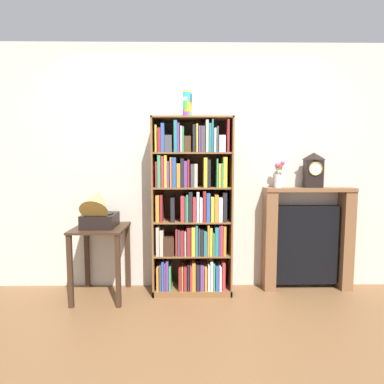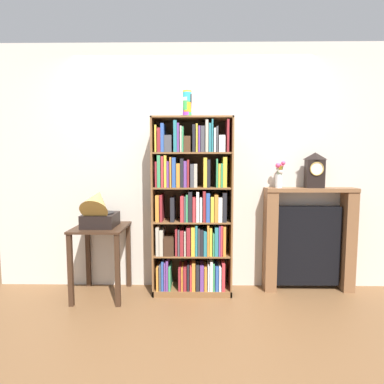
{
  "view_description": "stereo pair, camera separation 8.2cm",
  "coord_description": "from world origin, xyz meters",
  "px_view_note": "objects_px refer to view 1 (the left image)",
  "views": [
    {
      "loc": [
        -0.04,
        -3.07,
        1.38
      ],
      "look_at": [
        -0.0,
        0.14,
        1.07
      ],
      "focal_mm": 29.05,
      "sensor_mm": 36.0,
      "label": 1
    },
    {
      "loc": [
        0.04,
        -3.07,
        1.38
      ],
      "look_at": [
        -0.0,
        0.14,
        1.07
      ],
      "focal_mm": 29.05,
      "sensor_mm": 36.0,
      "label": 2
    }
  ],
  "objects_px": {
    "bookshelf": "(192,212)",
    "mantel_clock": "(313,170)",
    "gramophone": "(98,210)",
    "flower_vase": "(279,175)",
    "fireplace_mantel": "(307,239)",
    "cup_stack": "(187,104)",
    "side_table_left": "(101,244)"
  },
  "relations": [
    {
      "from": "side_table_left",
      "to": "gramophone",
      "type": "height_order",
      "value": "gramophone"
    },
    {
      "from": "cup_stack",
      "to": "flower_vase",
      "type": "relative_size",
      "value": 0.93
    },
    {
      "from": "gramophone",
      "to": "flower_vase",
      "type": "xyz_separation_m",
      "value": [
        1.85,
        0.23,
        0.34
      ]
    },
    {
      "from": "bookshelf",
      "to": "side_table_left",
      "type": "distance_m",
      "value": 0.99
    },
    {
      "from": "bookshelf",
      "to": "cup_stack",
      "type": "relative_size",
      "value": 7.0
    },
    {
      "from": "fireplace_mantel",
      "to": "cup_stack",
      "type": "bearing_deg",
      "value": -175.18
    },
    {
      "from": "flower_vase",
      "to": "bookshelf",
      "type": "bearing_deg",
      "value": -175.51
    },
    {
      "from": "fireplace_mantel",
      "to": "bookshelf",
      "type": "bearing_deg",
      "value": -175.82
    },
    {
      "from": "side_table_left",
      "to": "flower_vase",
      "type": "height_order",
      "value": "flower_vase"
    },
    {
      "from": "fireplace_mantel",
      "to": "mantel_clock",
      "type": "bearing_deg",
      "value": -28.21
    },
    {
      "from": "bookshelf",
      "to": "mantel_clock",
      "type": "distance_m",
      "value": 1.36
    },
    {
      "from": "gramophone",
      "to": "mantel_clock",
      "type": "height_order",
      "value": "mantel_clock"
    },
    {
      "from": "fireplace_mantel",
      "to": "side_table_left",
      "type": "bearing_deg",
      "value": -174.98
    },
    {
      "from": "side_table_left",
      "to": "flower_vase",
      "type": "bearing_deg",
      "value": 5.33
    },
    {
      "from": "bookshelf",
      "to": "mantel_clock",
      "type": "bearing_deg",
      "value": 3.26
    },
    {
      "from": "cup_stack",
      "to": "gramophone",
      "type": "xyz_separation_m",
      "value": [
        -0.88,
        -0.14,
        -1.05
      ]
    },
    {
      "from": "cup_stack",
      "to": "flower_vase",
      "type": "height_order",
      "value": "cup_stack"
    },
    {
      "from": "bookshelf",
      "to": "gramophone",
      "type": "relative_size",
      "value": 3.97
    },
    {
      "from": "gramophone",
      "to": "flower_vase",
      "type": "height_order",
      "value": "flower_vase"
    },
    {
      "from": "gramophone",
      "to": "mantel_clock",
      "type": "distance_m",
      "value": 2.26
    },
    {
      "from": "cup_stack",
      "to": "gramophone",
      "type": "height_order",
      "value": "cup_stack"
    },
    {
      "from": "side_table_left",
      "to": "fireplace_mantel",
      "type": "bearing_deg",
      "value": 5.02
    },
    {
      "from": "bookshelf",
      "to": "side_table_left",
      "type": "xyz_separation_m",
      "value": [
        -0.93,
        -0.1,
        -0.31
      ]
    },
    {
      "from": "mantel_clock",
      "to": "cup_stack",
      "type": "bearing_deg",
      "value": -176.08
    },
    {
      "from": "fireplace_mantel",
      "to": "flower_vase",
      "type": "height_order",
      "value": "flower_vase"
    },
    {
      "from": "cup_stack",
      "to": "fireplace_mantel",
      "type": "distance_m",
      "value": 1.92
    },
    {
      "from": "bookshelf",
      "to": "mantel_clock",
      "type": "xyz_separation_m",
      "value": [
        1.29,
        0.07,
        0.43
      ]
    },
    {
      "from": "mantel_clock",
      "to": "flower_vase",
      "type": "height_order",
      "value": "mantel_clock"
    },
    {
      "from": "gramophone",
      "to": "flower_vase",
      "type": "bearing_deg",
      "value": 7.04
    },
    {
      "from": "bookshelf",
      "to": "flower_vase",
      "type": "height_order",
      "value": "bookshelf"
    },
    {
      "from": "gramophone",
      "to": "fireplace_mantel",
      "type": "xyz_separation_m",
      "value": [
        2.18,
        0.25,
        -0.37
      ]
    },
    {
      "from": "cup_stack",
      "to": "gramophone",
      "type": "distance_m",
      "value": 1.38
    }
  ]
}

